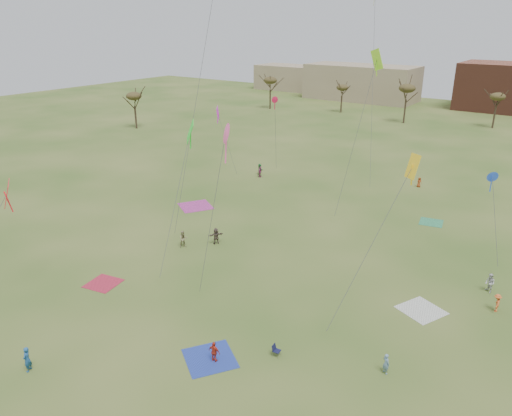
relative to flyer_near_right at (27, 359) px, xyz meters
The scene contains 21 objects.
ground 11.17m from the flyer_near_right, 74.39° to the left, with size 260.00×260.00×0.00m, color #2E5119.
flyer_near_right is the anchor object (origin of this frame).
spectator_fore_a 12.73m from the flyer_near_right, 39.74° to the left, with size 0.94×0.39×1.61m, color red.
spectator_fore_b 21.12m from the flyer_near_right, 103.31° to the left, with size 0.89×0.69×1.83m, color #90875B.
spectator_fore_c 23.32m from the flyer_near_right, 96.36° to the left, with size 1.67×0.53×1.80m, color brown.
flyer_mid_b 36.20m from the flyer_near_right, 47.11° to the left, with size 1.02×0.59×1.58m, color orange.
flyer_mid_c 24.44m from the flyer_near_right, 34.87° to the left, with size 0.56×0.37×1.55m, color #6589A9.
spectator_mid_d 46.98m from the flyer_near_right, 105.22° to the left, with size 0.99×0.41×1.69m, color #943D6C.
spectator_mid_e 37.66m from the flyer_near_right, 51.42° to the left, with size 0.86×0.67×1.78m, color beige.
flyer_far_a 48.05m from the flyer_near_right, 105.72° to the left, with size 1.65×0.53×1.78m, color #287835.
flyer_far_b 55.47m from the flyer_near_right, 80.68° to the left, with size 0.70×0.46×1.44m, color #983F1A.
blanket_red 11.99m from the flyer_near_right, 117.50° to the left, with size 2.74×2.74×0.03m, color #B6243C.
blanket_blue 12.43m from the flyer_near_right, 41.29° to the left, with size 3.39×3.39×0.03m, color #263CA5.
blanket_cream 30.29m from the flyer_near_right, 49.65° to the left, with size 3.18×3.18×0.03m, color silver.
blanket_plum 32.57m from the flyer_near_right, 111.55° to the left, with size 3.87×3.87×0.03m, color #B3378E.
blanket_olive 44.91m from the flyer_near_right, 71.15° to the left, with size 2.61×2.61×0.03m, color #338D5B.
camp_chair_center 17.17m from the flyer_near_right, 40.76° to the left, with size 0.60×0.56×0.87m.
kites_aloft 40.89m from the flyer_near_right, 87.05° to the left, with size 48.78×53.60×26.51m.
tree_line 90.06m from the flyer_near_right, 89.90° to the left, with size 117.44×49.32×8.91m.
building_tan 129.80m from the flyer_near_right, 104.28° to the left, with size 32.00×14.00×10.00m, color #937F60.
building_tan_west 146.52m from the flyer_near_right, 115.04° to the left, with size 20.00×12.00×8.00m, color #937F60.
Camera 1 is at (25.56, -23.92, 22.58)m, focal length 34.32 mm.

